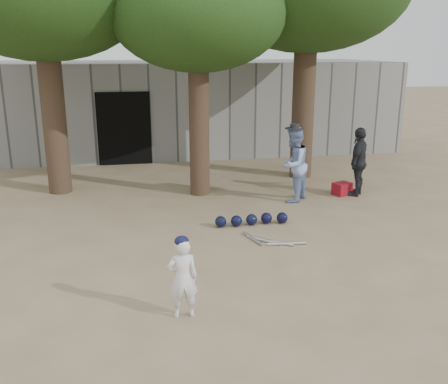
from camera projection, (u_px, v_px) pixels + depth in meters
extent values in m
plane|color=#937C5E|center=(200.00, 265.00, 8.25)|extent=(70.00, 70.00, 0.00)
imported|color=white|center=(183.00, 278.00, 6.54)|extent=(0.41, 0.28, 1.11)
imported|color=#869DD0|center=(293.00, 165.00, 11.49)|extent=(1.05, 1.07, 1.74)
imported|color=black|center=(359.00, 162.00, 11.97)|extent=(0.94, 1.00, 1.66)
cube|color=maroon|center=(342.00, 189.00, 12.17)|extent=(0.51, 0.46, 0.30)
cube|color=gray|center=(163.00, 114.00, 15.38)|extent=(16.00, 0.35, 3.00)
cube|color=black|center=(124.00, 129.00, 15.09)|extent=(1.60, 0.08, 2.20)
cube|color=slate|center=(158.00, 105.00, 17.74)|extent=(16.00, 5.00, 3.00)
sphere|color=black|center=(221.00, 222.00, 9.97)|extent=(0.23, 0.23, 0.23)
sphere|color=black|center=(236.00, 221.00, 10.02)|extent=(0.23, 0.23, 0.23)
sphere|color=black|center=(252.00, 220.00, 10.10)|extent=(0.23, 0.23, 0.23)
sphere|color=black|center=(266.00, 218.00, 10.19)|extent=(0.23, 0.23, 0.23)
sphere|color=black|center=(282.00, 218.00, 10.20)|extent=(0.23, 0.23, 0.23)
cylinder|color=#BABAC1|center=(253.00, 238.00, 9.34)|extent=(0.25, 0.71, 0.06)
cylinder|color=#BABAC1|center=(264.00, 240.00, 9.26)|extent=(0.53, 0.56, 0.06)
cylinder|color=#BABAC1|center=(275.00, 242.00, 9.17)|extent=(0.61, 0.47, 0.06)
cylinder|color=#BABAC1|center=(286.00, 244.00, 9.09)|extent=(0.72, 0.11, 0.06)
cylinder|color=brown|center=(50.00, 79.00, 11.70)|extent=(0.56, 0.56, 5.50)
cylinder|color=brown|center=(199.00, 91.00, 11.62)|extent=(0.48, 0.48, 5.00)
ellipsoid|color=#284C19|center=(198.00, 13.00, 11.15)|extent=(4.00, 4.00, 2.60)
cylinder|color=brown|center=(305.00, 70.00, 13.17)|extent=(0.60, 0.60, 5.80)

